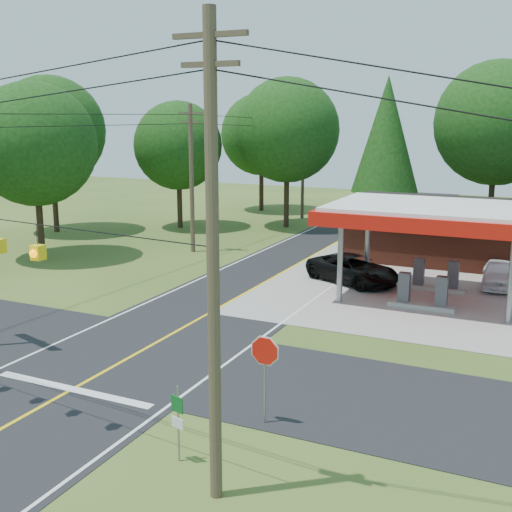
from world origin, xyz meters
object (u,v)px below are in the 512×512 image
at_px(sedan_car, 499,274).
at_px(octagonal_stop_sign, 265,358).
at_px(gas_canopy, 433,217).
at_px(suv_car, 353,269).

height_order(sedan_car, octagonal_stop_sign, octagonal_stop_sign).
distance_m(gas_canopy, sedan_car, 6.13).
relative_size(suv_car, sedan_car, 1.32).
relative_size(gas_canopy, suv_car, 1.90).
height_order(gas_canopy, sedan_car, gas_canopy).
bearing_deg(octagonal_stop_sign, suv_car, 98.12).
distance_m(suv_car, octagonal_stop_sign, 17.74).
height_order(suv_car, octagonal_stop_sign, octagonal_stop_sign).
height_order(gas_canopy, suv_car, gas_canopy).
relative_size(suv_car, octagonal_stop_sign, 1.97).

